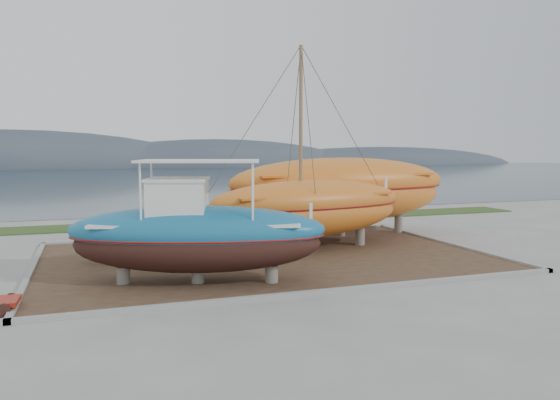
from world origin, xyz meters
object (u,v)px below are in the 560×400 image
object	(u,v)px
blue_caique	(197,222)
orange_sailboat	(310,150)
white_dinghy	(130,244)
orange_bare_hull	(341,198)

from	to	relation	value
blue_caique	orange_sailboat	xyz separation A→B (m)	(5.88, 4.32, 2.40)
blue_caique	orange_sailboat	bearing A→B (deg)	53.35
orange_sailboat	white_dinghy	bearing A→B (deg)	166.37
blue_caique	orange_sailboat	distance (m)	7.68
blue_caique	white_dinghy	distance (m)	5.56
blue_caique	white_dinghy	size ratio (longest dim) A/B	2.14
white_dinghy	orange_bare_hull	size ratio (longest dim) A/B	0.34
orange_sailboat	orange_bare_hull	xyz separation A→B (m)	(3.02, 3.06, -2.51)
white_dinghy	orange_sailboat	distance (m)	8.69
white_dinghy	orange_bare_hull	bearing A→B (deg)	-4.04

